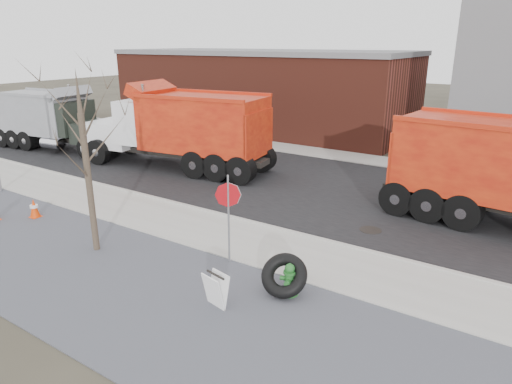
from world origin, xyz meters
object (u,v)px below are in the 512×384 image
Objects in this scene: truck_tire at (284,275)px; stop_sign at (228,204)px; dump_truck_red_b at (180,126)px; dump_truck_grey at (54,118)px; fire_hydrant at (289,281)px; sandwich_board at (216,290)px.

stop_sign is (-2.08, 0.60, 1.23)m from truck_tire.
dump_truck_red_b is at bearing 143.60° from truck_tire.
dump_truck_grey is (-8.67, -0.80, -0.24)m from dump_truck_red_b.
stop_sign is at bearing 131.50° from dump_truck_red_b.
stop_sign is 0.26× the size of dump_truck_red_b.
truck_tire is at bearing -28.64° from stop_sign.
fire_hydrant is 0.33× the size of stop_sign.
fire_hydrant is at bearing -26.22° from dump_truck_grey.
fire_hydrant is at bearing 11.04° from truck_tire.
dump_truck_grey reaches higher than fire_hydrant.
fire_hydrant is 2.65m from stop_sign.
dump_truck_red_b reaches higher than dump_truck_grey.
dump_truck_red_b is 1.23× the size of dump_truck_grey.
stop_sign is 17.46m from dump_truck_grey.
stop_sign is at bearing 163.90° from truck_tire.
dump_truck_grey is at bearing -2.62° from dump_truck_red_b.
truck_tire is at bearing 65.53° from sandwich_board.
truck_tire is 0.14× the size of dump_truck_red_b.
dump_truck_red_b is at bearing 130.50° from fire_hydrant.
sandwich_board is at bearing -143.06° from fire_hydrant.
sandwich_board is 12.45m from dump_truck_red_b.
truck_tire is 0.52× the size of stop_sign.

